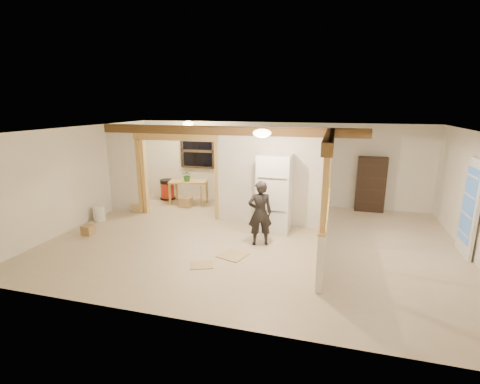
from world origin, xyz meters
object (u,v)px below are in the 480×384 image
(woman, at_px, (260,213))
(work_table, at_px, (189,192))
(shop_vac, at_px, (168,189))
(refrigerator, at_px, (274,193))
(bookshelf, at_px, (371,184))

(woman, distance_m, work_table, 3.90)
(woman, bearing_deg, shop_vac, -57.60)
(refrigerator, relative_size, bookshelf, 1.19)
(work_table, height_order, shop_vac, work_table)
(work_table, relative_size, shop_vac, 1.73)
(work_table, height_order, bookshelf, bookshelf)
(woman, height_order, shop_vac, woman)
(refrigerator, distance_m, woman, 1.01)
(work_table, xyz_separation_m, shop_vac, (-0.85, 0.26, -0.03))
(woman, relative_size, shop_vac, 2.19)
(refrigerator, bearing_deg, shop_vac, 153.48)
(shop_vac, xyz_separation_m, bookshelf, (6.25, 0.37, 0.46))
(refrigerator, relative_size, woman, 1.30)
(refrigerator, distance_m, shop_vac, 4.34)
(work_table, xyz_separation_m, bookshelf, (5.40, 0.62, 0.44))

